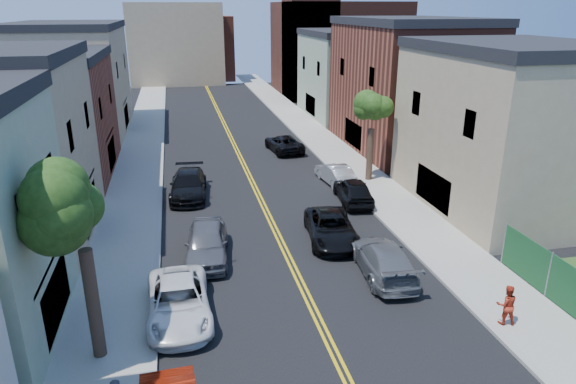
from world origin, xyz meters
TOP-DOWN VIEW (x-y plane):
  - sidewalk_left at (-7.90, 40.00)m, footprint 3.20×100.00m
  - sidewalk_right at (7.90, 40.00)m, footprint 3.20×100.00m
  - curb_left at (-6.15, 40.00)m, footprint 0.30×100.00m
  - curb_right at (6.15, 40.00)m, footprint 0.30×100.00m
  - bldg_left_brick at (-14.00, 36.00)m, footprint 9.00×12.00m
  - bldg_left_tan_far at (-14.00, 50.00)m, footprint 9.00×16.00m
  - bldg_right_tan at (14.00, 24.00)m, footprint 9.00×12.00m
  - bldg_right_brick at (14.00, 38.00)m, footprint 9.00×14.00m
  - bldg_right_palegrn at (14.00, 52.00)m, footprint 9.00×12.00m
  - church at (16.33, 67.07)m, footprint 16.20×14.20m
  - backdrop_left at (-4.00, 82.00)m, footprint 14.00×8.00m
  - backdrop_center at (0.00, 86.00)m, footprint 10.00×8.00m
  - tree_left_mid at (-7.88, 14.01)m, footprint 5.20×5.20m
  - tree_right_far at (7.92, 30.01)m, footprint 4.40×4.40m
  - white_pickup at (-5.20, 15.87)m, footprint 2.44×5.15m
  - grey_car_left at (-3.80, 20.66)m, footprint 2.46×5.05m
  - black_car_left at (-4.34, 29.56)m, footprint 2.62×5.54m
  - grey_car_right at (3.80, 17.42)m, footprint 2.53×5.32m
  - black_car_right at (5.50, 26.36)m, footprint 2.27×4.69m
  - silver_car_right at (5.50, 30.09)m, footprint 1.89×4.26m
  - dark_car_right_far at (3.80, 38.86)m, footprint 2.81×5.16m
  - black_suv_lane at (2.55, 21.32)m, footprint 2.93×5.29m
  - pedestrian_right at (6.70, 12.67)m, footprint 0.90×0.78m

SIDE VIEW (x-z plane):
  - sidewalk_left at x=-7.90m, z-range 0.00..0.15m
  - sidewalk_right at x=7.90m, z-range 0.00..0.15m
  - curb_left at x=-6.15m, z-range 0.00..0.15m
  - curb_right at x=6.15m, z-range 0.00..0.15m
  - silver_car_right at x=5.50m, z-range 0.00..1.36m
  - dark_car_right_far at x=3.80m, z-range 0.00..1.37m
  - black_suv_lane at x=2.55m, z-range 0.00..1.40m
  - white_pickup at x=-5.20m, z-range 0.00..1.42m
  - grey_car_right at x=3.80m, z-range 0.00..1.50m
  - black_car_right at x=5.50m, z-range 0.00..1.54m
  - black_car_left at x=-4.34m, z-range 0.00..1.56m
  - grey_car_left at x=-3.80m, z-range 0.00..1.66m
  - pedestrian_right at x=6.70m, z-range 0.15..1.73m
  - bldg_left_brick at x=-14.00m, z-range 0.00..8.00m
  - bldg_right_palegrn at x=14.00m, z-range 0.00..8.50m
  - bldg_right_tan at x=14.00m, z-range 0.00..9.00m
  - bldg_left_tan_far at x=-14.00m, z-range 0.00..9.50m
  - bldg_right_brick at x=14.00m, z-range 0.00..10.00m
  - backdrop_center at x=0.00m, z-range 0.00..10.00m
  - tree_right_far at x=7.92m, z-range 1.74..9.77m
  - backdrop_left at x=-4.00m, z-range 0.00..12.00m
  - tree_left_mid at x=-7.88m, z-range 1.94..11.23m
  - church at x=16.33m, z-range -4.06..18.54m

